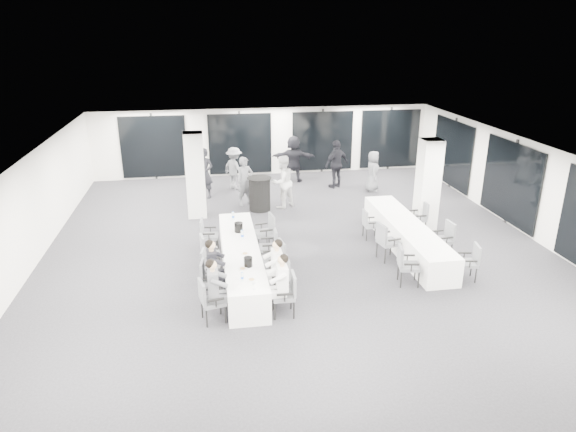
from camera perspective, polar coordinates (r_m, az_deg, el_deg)
name	(u,v)px	position (r m, az deg, el deg)	size (l,w,h in m)	color
room	(321,189)	(15.27, 3.65, 3.00)	(14.04, 16.04, 2.84)	black
column_left	(195,175)	(16.91, -10.26, 4.48)	(0.60, 0.60, 2.80)	silver
column_right	(428,185)	(16.21, 15.26, 3.39)	(0.60, 0.60, 2.80)	silver
banquet_table_main	(241,261)	(13.03, -5.22, -4.95)	(0.90, 5.00, 0.75)	white
banquet_table_side	(406,236)	(14.85, 13.00, -2.16)	(0.90, 5.00, 0.75)	white
cocktail_table	(260,194)	(17.48, -3.17, 2.49)	(0.83, 0.83, 1.15)	black
chair_main_left_near	(209,298)	(11.04, -8.77, -9.04)	(0.59, 0.61, 0.97)	#4D4F54
chair_main_left_second	(208,277)	(11.99, -8.83, -6.70)	(0.52, 0.56, 0.91)	#4D4F54
chair_main_left_mid	(208,264)	(12.68, -8.86, -5.29)	(0.51, 0.54, 0.86)	#4D4F54
chair_main_left_fourth	(208,249)	(13.48, -8.93, -3.63)	(0.51, 0.55, 0.88)	#4D4F54
chair_main_left_far	(207,233)	(14.42, -9.02, -1.91)	(0.51, 0.56, 0.92)	#4D4F54
chair_main_right_near	(287,292)	(11.17, -0.10, -8.41)	(0.50, 0.56, 0.97)	#4D4F54
chair_main_right_second	(281,275)	(11.87, -0.73, -6.56)	(0.49, 0.55, 0.96)	#4D4F54
chair_main_right_mid	(276,258)	(12.65, -1.31, -4.69)	(0.58, 0.62, 1.01)	#4D4F54
chair_main_right_fourth	(271,244)	(13.55, -1.92, -3.17)	(0.47, 0.53, 0.91)	#4D4F54
chair_main_right_far	(267,230)	(14.38, -2.37, -1.52)	(0.58, 0.62, 1.01)	#4D4F54
chair_side_left_near	(406,263)	(12.74, 12.95, -5.08)	(0.59, 0.62, 0.99)	#4D4F54
chair_side_left_mid	(386,239)	(13.92, 10.83, -2.57)	(0.62, 0.65, 1.04)	#4D4F54
chair_side_left_far	(369,223)	(15.27, 8.98, -0.73)	(0.46, 0.51, 0.88)	#4D4F54
chair_side_right_near	(470,260)	(13.43, 19.61, -4.61)	(0.55, 0.58, 0.93)	#4D4F54
chair_side_right_mid	(445,237)	(14.58, 17.03, -2.22)	(0.53, 0.58, 0.97)	#4D4F54
chair_side_right_far	(420,215)	(16.01, 14.44, 0.06)	(0.50, 0.56, 0.97)	#4D4F54
seated_guest_a	(216,286)	(10.93, -7.97, -7.74)	(0.50, 0.38, 1.44)	#5C5F64
seated_guest_b	(215,265)	(11.85, -8.13, -5.41)	(0.50, 0.38, 1.44)	black
seated_guest_c	(279,281)	(11.02, -0.97, -7.27)	(0.50, 0.38, 1.44)	silver
seated_guest_d	(274,265)	(11.74, -1.54, -5.47)	(0.50, 0.38, 1.44)	silver
standing_guest_a	(245,178)	(17.94, -4.81, 4.22)	(0.71, 0.57, 1.95)	#5C5F64
standing_guest_b	(282,178)	(17.61, -0.64, 4.20)	(1.00, 0.61, 2.07)	silver
standing_guest_c	(234,166)	(19.81, -5.99, 5.58)	(1.20, 0.61, 1.85)	#5C5F64
standing_guest_d	(337,161)	(19.94, 5.41, 6.12)	(1.25, 0.70, 2.13)	black
standing_guest_e	(373,169)	(19.73, 9.42, 5.21)	(0.84, 0.51, 1.75)	#5C5F64
standing_guest_f	(293,156)	(20.67, 0.61, 6.71)	(1.95, 0.75, 2.13)	black
standing_guest_g	(204,170)	(18.89, -9.28, 5.05)	(0.76, 0.61, 2.07)	black
standing_guest_h	(428,185)	(17.90, 15.28, 3.33)	(0.88, 0.54, 1.83)	#5C5F64
ice_bucket_near	(248,262)	(11.81, -4.46, -5.10)	(0.20, 0.20, 0.23)	black
ice_bucket_far	(239,227)	(13.76, -5.51, -1.26)	(0.23, 0.23, 0.26)	black
water_bottle_a	(242,277)	(11.17, -5.11, -6.74)	(0.06, 0.06, 0.20)	silver
water_bottle_b	(242,235)	(13.30, -5.09, -2.08)	(0.08, 0.08, 0.24)	silver
water_bottle_c	(233,216)	(14.65, -6.13, 0.01)	(0.07, 0.07, 0.23)	silver
plate_a	(243,269)	(11.74, -5.07, -5.83)	(0.21, 0.21, 0.03)	white
plate_b	(252,280)	(11.24, -4.06, -7.06)	(0.20, 0.20, 0.03)	white
plate_c	(245,254)	(12.47, -4.79, -4.18)	(0.20, 0.20, 0.03)	white
wine_glass	(254,283)	(10.80, -3.83, -7.48)	(0.07, 0.07, 0.18)	silver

